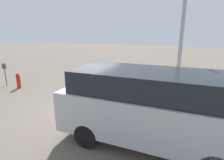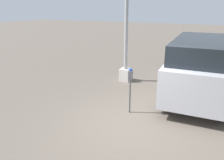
% 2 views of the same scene
% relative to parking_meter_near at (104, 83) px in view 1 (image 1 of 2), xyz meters
% --- Properties ---
extents(ground_plane, '(80.00, 80.00, 0.00)m').
position_rel_parking_meter_near_xyz_m(ground_plane, '(-0.77, -0.36, -1.07)').
color(ground_plane, '#60564C').
extents(parking_meter_near, '(0.22, 0.14, 1.45)m').
position_rel_parking_meter_near_xyz_m(parking_meter_near, '(0.00, 0.00, 0.00)').
color(parking_meter_near, '#4C4C4C').
rests_on(parking_meter_near, ground).
extents(parking_meter_far, '(0.22, 0.14, 1.39)m').
position_rel_parking_meter_near_xyz_m(parking_meter_far, '(-6.78, 0.24, -0.04)').
color(parking_meter_far, '#4C4C4C').
rests_on(parking_meter_far, ground).
extents(lamp_post, '(0.44, 0.44, 5.06)m').
position_rel_parking_meter_near_xyz_m(lamp_post, '(2.83, 1.32, 0.46)').
color(lamp_post, beige).
rests_on(lamp_post, ground).
extents(parked_van, '(5.09, 2.21, 2.13)m').
position_rel_parking_meter_near_xyz_m(parked_van, '(2.37, -1.78, 0.09)').
color(parked_van, '#B2B2B7').
rests_on(parked_van, ground).
extents(fire_hydrant, '(0.22, 0.22, 0.88)m').
position_rel_parking_meter_near_xyz_m(fire_hydrant, '(-5.69, 0.25, -0.63)').
color(fire_hydrant, red).
rests_on(fire_hydrant, ground).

